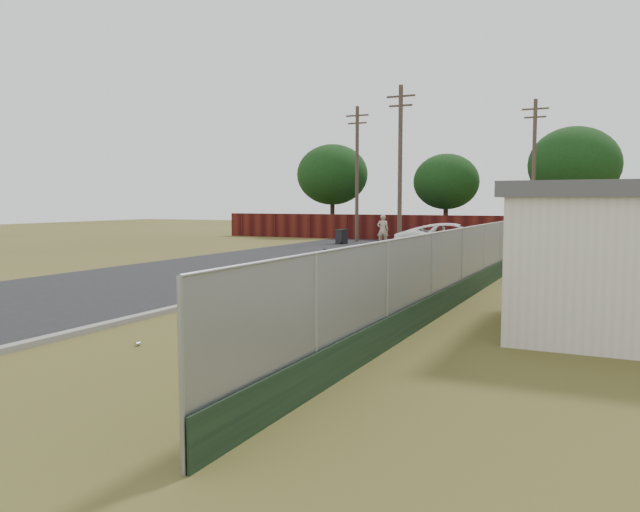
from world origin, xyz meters
The scene contains 12 objects.
ground centered at (0.00, 0.00, 0.00)m, with size 120.00×120.00×0.00m, color brown.
street centered at (-6.76, 8.05, 0.02)m, with size 15.10×60.00×0.12m.
chainlink_fence centered at (3.12, 1.03, 0.80)m, with size 0.10×27.06×2.02m.
privacy_fence centered at (-6.00, 25.00, 0.90)m, with size 30.00×0.12×1.80m, color #4C1610.
utility_poles centered at (-3.67, 20.67, 4.69)m, with size 12.60×8.24×9.00m.
horizon_trees centered at (0.84, 23.56, 4.63)m, with size 33.32×31.94×7.78m.
fire_hydrant centered at (1.74, -9.33, 0.38)m, with size 0.38×0.39×0.82m.
mailbox centered at (-1.93, 2.00, 0.92)m, with size 0.34×0.50×1.16m.
pickup_truck centered at (-0.45, 14.03, 0.83)m, with size 2.74×5.94×1.65m, color white.
pedestrian centered at (-6.24, 19.50, 0.97)m, with size 0.71×0.46×1.93m, color tan.
trash_bin centered at (-9.08, 19.65, 0.49)m, with size 0.81×0.87×0.95m.
scattered_litter centered at (-0.13, -3.03, 0.04)m, with size 3.38×11.36×0.07m.
Camera 1 is at (6.92, -16.81, 2.72)m, focal length 35.00 mm.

